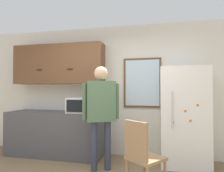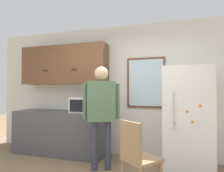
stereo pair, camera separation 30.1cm
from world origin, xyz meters
name	(u,v)px [view 1 (the left image)]	position (x,y,z in m)	size (l,w,h in m)	color
back_wall	(116,90)	(0.00, 1.97, 1.35)	(6.00, 0.06, 2.70)	silver
counter	(55,133)	(-1.21, 1.61, 0.45)	(1.98, 0.64, 0.90)	#4C4C51
upper_cabinets	(59,65)	(-1.21, 1.75, 1.90)	(1.98, 0.39, 0.84)	brown
microwave	(81,105)	(-0.60, 1.52, 1.05)	(0.52, 0.38, 0.30)	white
person	(101,106)	(-0.07, 1.07, 1.08)	(0.58, 0.40, 1.75)	#33384C
refrigerator	(184,116)	(1.32, 1.60, 0.88)	(0.81, 0.68, 1.75)	white
chair	(142,153)	(0.65, 0.46, 0.52)	(0.58, 0.58, 0.95)	#997551
window	(142,83)	(0.56, 1.92, 1.50)	(0.76, 0.05, 1.01)	brown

